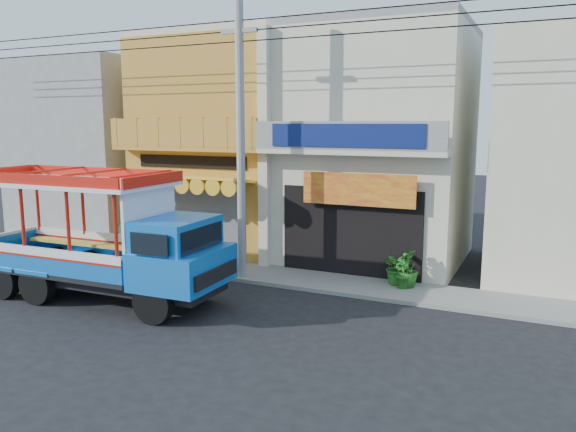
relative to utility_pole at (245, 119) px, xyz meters
The scene contains 12 objects.
ground 6.08m from the utility_pole, 75.53° to the right, with size 90.00×90.00×0.00m, color black.
sidewalk 5.09m from the utility_pole, 39.41° to the left, with size 30.00×2.00×0.12m, color slate.
shophouse_left 5.70m from the utility_pole, 124.03° to the left, with size 6.00×7.50×8.24m.
shophouse_right 5.54m from the utility_pole, 58.56° to the left, with size 6.00×6.75×8.24m.
party_pilaster 1.87m from the utility_pole, 95.46° to the left, with size 0.35×0.30×8.00m, color beige.
filler_building_left 11.25m from the utility_pole, 155.15° to the left, with size 6.00×6.00×7.60m, color gray.
utility_pole is the anchor object (origin of this frame).
songthaew_truck 5.25m from the utility_pole, 123.74° to the right, with size 7.81×2.81×3.61m.
green_sign 6.97m from the utility_pole, behind, with size 0.72×0.45×1.11m.
potted_plant_a 6.40m from the utility_pole, 15.48° to the left, with size 0.97×0.84×1.08m, color #215F1B.
potted_plant_b 6.56m from the utility_pole, 10.70° to the left, with size 0.49×0.40×0.90m, color #215F1B.
potted_plant_c 6.60m from the utility_pole, 12.57° to the left, with size 0.63×0.63×1.13m, color #215F1B.
Camera 1 is at (7.60, -11.69, 4.90)m, focal length 35.00 mm.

